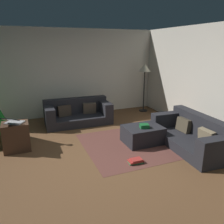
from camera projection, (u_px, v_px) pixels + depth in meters
The scene contains 13 objects.
ground_plane at pixel (89, 161), 4.26m from camera, with size 6.40×6.40×0.00m, color brown.
rear_partition at pixel (58, 74), 6.68m from camera, with size 6.40×0.12×2.60m, color silver.
corner_partition at pixel (222, 83), 5.02m from camera, with size 0.12×6.40×2.60m, color silver.
couch_left at pixel (78, 113), 6.28m from camera, with size 1.81×0.88×0.67m.
couch_right at pixel (193, 135), 4.77m from camera, with size 0.97×1.91×0.68m.
ottoman at pixel (143, 135), 5.00m from camera, with size 0.83×0.63×0.38m, color #26262B.
gift_box at pixel (144, 126), 4.86m from camera, with size 0.19×0.16×0.08m, color #19662D.
tv_remote at pixel (143, 124), 5.05m from camera, with size 0.05×0.16×0.02m, color black.
side_table at pixel (16, 136), 4.62m from camera, with size 0.52×0.44×0.60m, color #4C3323.
laptop at pixel (12, 121), 4.46m from camera, with size 0.51×0.53×0.19m.
book_stack at pixel (136, 161), 4.16m from camera, with size 0.29×0.21×0.08m.
corner_lamp at pixel (145, 71), 7.14m from camera, with size 0.36×0.36×1.55m.
area_rug at pixel (142, 142), 5.06m from camera, with size 2.60×2.00×0.01m, color brown.
Camera 1 is at (-1.03, -3.70, 2.10)m, focal length 35.86 mm.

